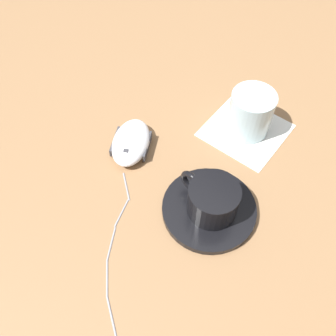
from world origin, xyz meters
The scene contains 7 objects.
ground_plane centered at (0.00, 0.00, 0.00)m, with size 3.00×3.00×0.00m, color olive.
saucer centered at (0.08, 0.10, 0.01)m, with size 0.16×0.16×0.01m, color black.
coffee_cup centered at (0.08, 0.10, 0.04)m, with size 0.08×0.11×0.06m.
computer_mouse centered at (0.08, -0.09, 0.02)m, with size 0.13×0.12×0.04m.
mouse_cable centered at (0.25, 0.05, 0.00)m, with size 0.24×0.22×0.00m.
napkin_under_glass centered at (-0.10, 0.04, 0.00)m, with size 0.14×0.14×0.00m, color silver.
drinking_glass centered at (-0.11, 0.04, 0.04)m, with size 0.08×0.08×0.08m, color silver.
Camera 1 is at (0.34, 0.26, 0.55)m, focal length 40.00 mm.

